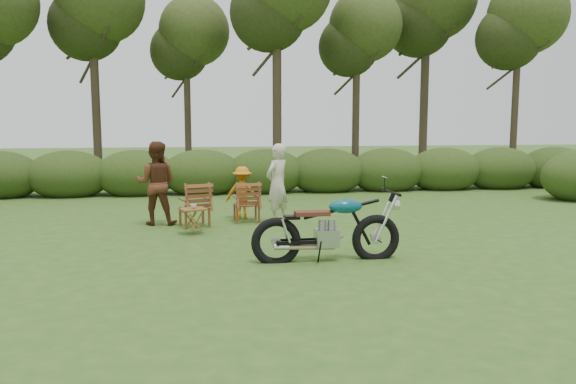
{
  "coord_description": "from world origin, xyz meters",
  "views": [
    {
      "loc": [
        -1.88,
        -8.69,
        2.29
      ],
      "look_at": [
        -0.31,
        2.01,
        0.9
      ],
      "focal_mm": 35.0,
      "sensor_mm": 36.0,
      "label": 1
    }
  ],
  "objects": [
    {
      "name": "ground",
      "position": [
        0.0,
        0.0,
        0.0
      ],
      "size": [
        80.0,
        80.0,
        0.0
      ],
      "primitive_type": "plane",
      "color": "#2A4D19",
      "rests_on": "ground"
    },
    {
      "name": "side_table",
      "position": [
        -2.15,
        2.62,
        0.26
      ],
      "size": [
        0.63,
        0.58,
        0.53
      ],
      "primitive_type": null,
      "rotation": [
        0.0,
        0.0,
        0.35
      ],
      "color": "brown",
      "rests_on": "ground"
    },
    {
      "name": "adult_b",
      "position": [
        -2.97,
        3.8,
        0.0
      ],
      "size": [
        0.96,
        0.79,
        1.83
      ],
      "primitive_type": "imported",
      "rotation": [
        0.0,
        0.0,
        3.03
      ],
      "color": "#4F2916",
      "rests_on": "ground"
    },
    {
      "name": "motorcycle",
      "position": [
        0.06,
        0.12,
        0.0
      ],
      "size": [
        2.35,
        0.92,
        1.34
      ],
      "primitive_type": null,
      "rotation": [
        0.0,
        0.0,
        0.01
      ],
      "color": "#0C879E",
      "rests_on": "ground"
    },
    {
      "name": "lawn_chair_left",
      "position": [
        -2.14,
        3.49,
        0.0
      ],
      "size": [
        0.83,
        0.83,
        0.95
      ],
      "primitive_type": null,
      "rotation": [
        0.0,
        0.0,
        3.46
      ],
      "color": "#5F3017",
      "rests_on": "ground"
    },
    {
      "name": "lawn_chair_right",
      "position": [
        -0.98,
        3.89,
        0.0
      ],
      "size": [
        0.68,
        0.68,
        0.91
      ],
      "primitive_type": null,
      "rotation": [
        0.0,
        0.0,
        3.23
      ],
      "color": "brown",
      "rests_on": "ground"
    },
    {
      "name": "tree_line",
      "position": [
        0.5,
        9.74,
        3.81
      ],
      "size": [
        22.52,
        11.62,
        8.14
      ],
      "color": "#32291B",
      "rests_on": "ground"
    },
    {
      "name": "cup",
      "position": [
        -2.14,
        2.62,
        0.57
      ],
      "size": [
        0.12,
        0.12,
        0.09
      ],
      "primitive_type": "imported",
      "rotation": [
        0.0,
        0.0,
        -0.05
      ],
      "color": "#BFB09D",
      "rests_on": "side_table"
    },
    {
      "name": "adult_a",
      "position": [
        -0.32,
        3.55,
        0.0
      ],
      "size": [
        0.76,
        0.76,
        1.78
      ],
      "primitive_type": "imported",
      "rotation": [
        0.0,
        0.0,
        3.92
      ],
      "color": "beige",
      "rests_on": "ground"
    },
    {
      "name": "child",
      "position": [
        -1.05,
        4.26,
        0.0
      ],
      "size": [
        0.87,
        0.63,
        1.22
      ],
      "primitive_type": "imported",
      "rotation": [
        0.0,
        0.0,
        2.9
      ],
      "color": "#C27712",
      "rests_on": "ground"
    }
  ]
}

